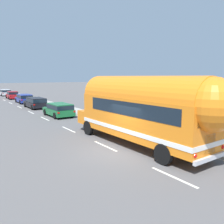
{
  "coord_description": "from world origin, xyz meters",
  "views": [
    {
      "loc": [
        -7.17,
        -10.0,
        4.08
      ],
      "look_at": [
        1.82,
        3.23,
        1.65
      ],
      "focal_mm": 37.41,
      "sensor_mm": 36.0,
      "label": 1
    }
  ],
  "objects_px": {
    "painted_bus": "(145,108)",
    "car_third": "(24,98)",
    "car_fifth": "(5,92)",
    "car_fourth": "(13,95)",
    "car_lead": "(59,109)",
    "car_second": "(36,102)"
  },
  "relations": [
    {
      "from": "painted_bus",
      "to": "car_third",
      "type": "xyz_separation_m",
      "value": [
        0.03,
        27.6,
        -1.51
      ]
    },
    {
      "from": "car_fifth",
      "to": "car_fourth",
      "type": "bearing_deg",
      "value": -90.89
    },
    {
      "from": "car_lead",
      "to": "car_third",
      "type": "bearing_deg",
      "value": 89.32
    },
    {
      "from": "car_lead",
      "to": "car_fourth",
      "type": "distance_m",
      "value": 23.45
    },
    {
      "from": "painted_bus",
      "to": "car_lead",
      "type": "xyz_separation_m",
      "value": [
        -0.14,
        12.78,
        -1.51
      ]
    },
    {
      "from": "car_fourth",
      "to": "car_fifth",
      "type": "distance_m",
      "value": 8.17
    },
    {
      "from": "car_third",
      "to": "car_fourth",
      "type": "distance_m",
      "value": 8.64
    },
    {
      "from": "painted_bus",
      "to": "car_third",
      "type": "height_order",
      "value": "painted_bus"
    },
    {
      "from": "painted_bus",
      "to": "car_lead",
      "type": "relative_size",
      "value": 2.7
    },
    {
      "from": "car_lead",
      "to": "car_second",
      "type": "bearing_deg",
      "value": 90.52
    },
    {
      "from": "car_fourth",
      "to": "car_fifth",
      "type": "height_order",
      "value": "same"
    },
    {
      "from": "car_third",
      "to": "painted_bus",
      "type": "bearing_deg",
      "value": -90.07
    },
    {
      "from": "car_third",
      "to": "car_lead",
      "type": "bearing_deg",
      "value": -90.68
    },
    {
      "from": "car_third",
      "to": "car_fourth",
      "type": "height_order",
      "value": "same"
    },
    {
      "from": "car_fourth",
      "to": "car_fifth",
      "type": "relative_size",
      "value": 1.01
    },
    {
      "from": "car_lead",
      "to": "car_fifth",
      "type": "height_order",
      "value": "same"
    },
    {
      "from": "car_lead",
      "to": "car_fourth",
      "type": "height_order",
      "value": "same"
    },
    {
      "from": "car_second",
      "to": "car_fifth",
      "type": "bearing_deg",
      "value": 89.06
    },
    {
      "from": "car_lead",
      "to": "car_third",
      "type": "height_order",
      "value": "same"
    },
    {
      "from": "car_lead",
      "to": "car_fifth",
      "type": "distance_m",
      "value": 31.62
    },
    {
      "from": "painted_bus",
      "to": "car_fourth",
      "type": "bearing_deg",
      "value": 89.92
    },
    {
      "from": "car_second",
      "to": "car_lead",
      "type": "bearing_deg",
      "value": -89.48
    }
  ]
}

